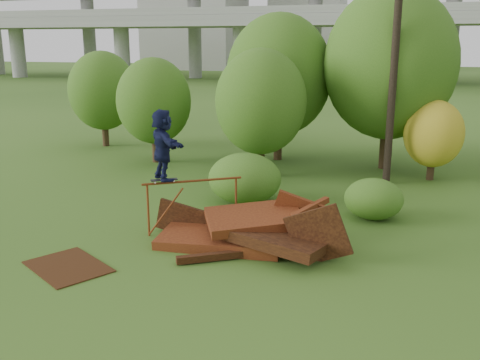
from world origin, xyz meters
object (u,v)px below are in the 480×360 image
(skater, at_px, (163,145))
(utility_pole, at_px, (394,63))
(scrap_pile, at_px, (247,232))
(flat_plate, at_px, (68,267))

(skater, xyz_separation_m, utility_pole, (5.75, 7.55, 1.96))
(scrap_pile, bearing_deg, skater, 176.01)
(scrap_pile, distance_m, flat_plate, 4.57)
(scrap_pile, height_order, skater, skater)
(scrap_pile, bearing_deg, utility_pole, 66.71)
(skater, bearing_deg, scrap_pile, -138.26)
(skater, height_order, flat_plate, skater)
(skater, bearing_deg, flat_plate, 110.65)
(scrap_pile, relative_size, utility_pole, 0.64)
(scrap_pile, relative_size, flat_plate, 2.77)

